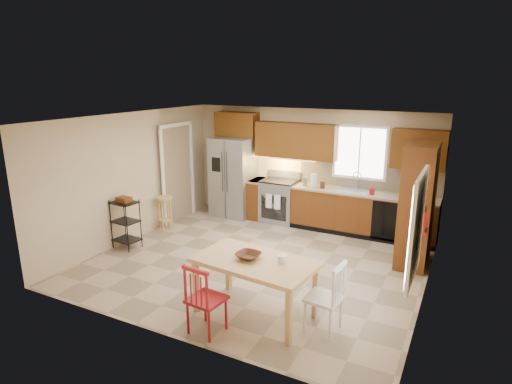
{
  "coord_description": "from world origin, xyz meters",
  "views": [
    {
      "loc": [
        3.15,
        -6.19,
        3.16
      ],
      "look_at": [
        -0.22,
        0.4,
        1.15
      ],
      "focal_mm": 30.0,
      "sensor_mm": 36.0,
      "label": 1
    }
  ],
  "objects_px": {
    "soap_bottle": "(372,190)",
    "utility_cart": "(126,224)",
    "pantry": "(417,205)",
    "refrigerator": "(233,177)",
    "range_stove": "(279,201)",
    "chair_white": "(324,297)",
    "table_jar": "(282,260)",
    "dining_table": "(255,288)",
    "table_bowl": "(248,259)",
    "chair_red": "(207,298)",
    "fire_extinguisher": "(423,223)",
    "bar_stool": "(165,213)"
  },
  "relations": [
    {
      "from": "chair_red",
      "to": "bar_stool",
      "type": "height_order",
      "value": "chair_red"
    },
    {
      "from": "chair_white",
      "to": "soap_bottle",
      "type": "bearing_deg",
      "value": 9.33
    },
    {
      "from": "range_stove",
      "to": "pantry",
      "type": "xyz_separation_m",
      "value": [
        2.98,
        -0.99,
        0.59
      ]
    },
    {
      "from": "range_stove",
      "to": "bar_stool",
      "type": "relative_size",
      "value": 1.3
    },
    {
      "from": "refrigerator",
      "to": "soap_bottle",
      "type": "relative_size",
      "value": 9.53
    },
    {
      "from": "refrigerator",
      "to": "table_jar",
      "type": "xyz_separation_m",
      "value": [
        2.8,
        -3.55,
        -0.08
      ]
    },
    {
      "from": "pantry",
      "to": "soap_bottle",
      "type": "bearing_deg",
      "value": 136.55
    },
    {
      "from": "pantry",
      "to": "dining_table",
      "type": "distance_m",
      "value": 3.27
    },
    {
      "from": "dining_table",
      "to": "chair_red",
      "type": "height_order",
      "value": "chair_red"
    },
    {
      "from": "soap_bottle",
      "to": "chair_white",
      "type": "xyz_separation_m",
      "value": [
        0.22,
        -3.58,
        -0.52
      ]
    },
    {
      "from": "dining_table",
      "to": "chair_white",
      "type": "distance_m",
      "value": 0.95
    },
    {
      "from": "table_bowl",
      "to": "table_jar",
      "type": "height_order",
      "value": "table_jar"
    },
    {
      "from": "bar_stool",
      "to": "table_jar",
      "type": "bearing_deg",
      "value": -20.97
    },
    {
      "from": "pantry",
      "to": "chair_red",
      "type": "relative_size",
      "value": 2.22
    },
    {
      "from": "soap_bottle",
      "to": "dining_table",
      "type": "distance_m",
      "value": 3.75
    },
    {
      "from": "pantry",
      "to": "fire_extinguisher",
      "type": "xyz_separation_m",
      "value": [
        0.2,
        -1.05,
        0.05
      ]
    },
    {
      "from": "chair_white",
      "to": "utility_cart",
      "type": "height_order",
      "value": "same"
    },
    {
      "from": "refrigerator",
      "to": "fire_extinguisher",
      "type": "xyz_separation_m",
      "value": [
        4.33,
        -1.98,
        0.19
      ]
    },
    {
      "from": "bar_stool",
      "to": "utility_cart",
      "type": "bearing_deg",
      "value": -81.39
    },
    {
      "from": "pantry",
      "to": "chair_white",
      "type": "xyz_separation_m",
      "value": [
        -0.73,
        -2.68,
        -0.58
      ]
    },
    {
      "from": "soap_bottle",
      "to": "chair_red",
      "type": "relative_size",
      "value": 0.2
    },
    {
      "from": "range_stove",
      "to": "soap_bottle",
      "type": "height_order",
      "value": "soap_bottle"
    },
    {
      "from": "range_stove",
      "to": "chair_white",
      "type": "xyz_separation_m",
      "value": [
        2.25,
        -3.66,
        0.01
      ]
    },
    {
      "from": "soap_bottle",
      "to": "refrigerator",
      "type": "bearing_deg",
      "value": 179.55
    },
    {
      "from": "dining_table",
      "to": "table_bowl",
      "type": "xyz_separation_m",
      "value": [
        -0.1,
        0.0,
        0.4
      ]
    },
    {
      "from": "table_bowl",
      "to": "bar_stool",
      "type": "bearing_deg",
      "value": 145.74
    },
    {
      "from": "fire_extinguisher",
      "to": "table_bowl",
      "type": "distance_m",
      "value": 2.62
    },
    {
      "from": "chair_red",
      "to": "table_bowl",
      "type": "height_order",
      "value": "chair_red"
    },
    {
      "from": "utility_cart",
      "to": "chair_white",
      "type": "bearing_deg",
      "value": -7.84
    },
    {
      "from": "fire_extinguisher",
      "to": "utility_cart",
      "type": "height_order",
      "value": "fire_extinguisher"
    },
    {
      "from": "pantry",
      "to": "table_bowl",
      "type": "bearing_deg",
      "value": -123.17
    },
    {
      "from": "fire_extinguisher",
      "to": "chair_red",
      "type": "distance_m",
      "value": 3.29
    },
    {
      "from": "pantry",
      "to": "table_jar",
      "type": "distance_m",
      "value": 2.95
    },
    {
      "from": "dining_table",
      "to": "soap_bottle",
      "type": "bearing_deg",
      "value": 84.44
    },
    {
      "from": "range_stove",
      "to": "utility_cart",
      "type": "bearing_deg",
      "value": -125.61
    },
    {
      "from": "soap_bottle",
      "to": "table_bowl",
      "type": "distance_m",
      "value": 3.73
    },
    {
      "from": "soap_bottle",
      "to": "table_jar",
      "type": "distance_m",
      "value": 3.55
    },
    {
      "from": "table_bowl",
      "to": "bar_stool",
      "type": "xyz_separation_m",
      "value": [
        -3.15,
        2.14,
        -0.44
      ]
    },
    {
      "from": "range_stove",
      "to": "bar_stool",
      "type": "xyz_separation_m",
      "value": [
        -1.95,
        -1.57,
        -0.11
      ]
    },
    {
      "from": "refrigerator",
      "to": "table_bowl",
      "type": "bearing_deg",
      "value": -57.29
    },
    {
      "from": "chair_red",
      "to": "bar_stool",
      "type": "relative_size",
      "value": 1.33
    },
    {
      "from": "refrigerator",
      "to": "pantry",
      "type": "xyz_separation_m",
      "value": [
        4.13,
        -0.93,
        0.14
      ]
    },
    {
      "from": "fire_extinguisher",
      "to": "bar_stool",
      "type": "bearing_deg",
      "value": 174.82
    },
    {
      "from": "table_jar",
      "to": "refrigerator",
      "type": "bearing_deg",
      "value": 128.23
    },
    {
      "from": "soap_bottle",
      "to": "utility_cart",
      "type": "height_order",
      "value": "soap_bottle"
    },
    {
      "from": "refrigerator",
      "to": "chair_red",
      "type": "distance_m",
      "value": 4.81
    },
    {
      "from": "table_bowl",
      "to": "refrigerator",
      "type": "bearing_deg",
      "value": 122.71
    },
    {
      "from": "dining_table",
      "to": "table_jar",
      "type": "distance_m",
      "value": 0.57
    },
    {
      "from": "dining_table",
      "to": "utility_cart",
      "type": "height_order",
      "value": "utility_cart"
    },
    {
      "from": "range_stove",
      "to": "table_jar",
      "type": "xyz_separation_m",
      "value": [
        1.65,
        -3.61,
        0.37
      ]
    }
  ]
}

